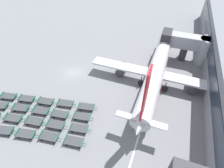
{
  "coord_description": "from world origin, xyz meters",
  "views": [
    {
      "loc": [
        20.64,
        -28.61,
        26.96
      ],
      "look_at": [
        11.41,
        -3.19,
        2.47
      ],
      "focal_mm": 28.0,
      "sensor_mm": 36.0,
      "label": 1
    }
  ],
  "objects_px": {
    "baggage_dolly_row_mid_a_col_c": "(34,121)",
    "baggage_dolly_row_mid_b_col_c": "(41,111)",
    "baggage_dolly_row_far_col_b": "(27,99)",
    "baggage_dolly_row_far_col_e": "(86,107)",
    "baggage_dolly_row_far_col_c": "(46,101)",
    "baggage_dolly_row_near_col_b": "(4,130)",
    "baggage_dolly_row_near_col_c": "(26,134)",
    "baggage_dolly_row_far_col_a": "(9,96)",
    "baggage_dolly_row_near_col_d": "(49,136)",
    "baggage_dolly_row_mid_a_col_b": "(13,118)",
    "baggage_dolly_row_mid_b_col_b": "(21,108)",
    "baggage_dolly_row_mid_a_col_d": "(56,125)",
    "baggage_dolly_row_mid_b_col_a": "(0,105)",
    "baggage_dolly_row_mid_b_col_e": "(82,116)",
    "baggage_dolly_row_mid_a_col_e": "(79,128)",
    "baggage_dolly_row_near_col_e": "(74,141)",
    "baggage_dolly_row_far_col_d": "(66,103)",
    "baggage_dolly_row_mid_b_col_d": "(60,114)",
    "airplane": "(157,70)"
  },
  "relations": [
    {
      "from": "baggage_dolly_row_mid_a_col_c",
      "to": "baggage_dolly_row_mid_b_col_c",
      "type": "distance_m",
      "value": 2.51
    },
    {
      "from": "baggage_dolly_row_mid_b_col_c",
      "to": "baggage_dolly_row_far_col_b",
      "type": "distance_m",
      "value": 5.0
    },
    {
      "from": "baggage_dolly_row_far_col_e",
      "to": "baggage_dolly_row_far_col_c",
      "type": "bearing_deg",
      "value": -169.82
    },
    {
      "from": "baggage_dolly_row_near_col_b",
      "to": "baggage_dolly_row_near_col_c",
      "type": "height_order",
      "value": "same"
    },
    {
      "from": "baggage_dolly_row_far_col_a",
      "to": "baggage_dolly_row_mid_b_col_c",
      "type": "bearing_deg",
      "value": -6.01
    },
    {
      "from": "baggage_dolly_row_near_col_d",
      "to": "baggage_dolly_row_far_col_c",
      "type": "xyz_separation_m",
      "value": [
        -5.4,
        6.58,
        0.0
      ]
    },
    {
      "from": "baggage_dolly_row_mid_a_col_b",
      "to": "baggage_dolly_row_far_col_e",
      "type": "xyz_separation_m",
      "value": [
        11.57,
        7.11,
        0.0
      ]
    },
    {
      "from": "baggage_dolly_row_mid_a_col_b",
      "to": "baggage_dolly_row_near_col_c",
      "type": "bearing_deg",
      "value": -23.19
    },
    {
      "from": "baggage_dolly_row_mid_b_col_b",
      "to": "baggage_dolly_row_mid_a_col_d",
      "type": "bearing_deg",
      "value": -6.9
    },
    {
      "from": "baggage_dolly_row_mid_b_col_a",
      "to": "baggage_dolly_row_mid_b_col_e",
      "type": "xyz_separation_m",
      "value": [
        16.67,
        3.1,
        0.0
      ]
    },
    {
      "from": "baggage_dolly_row_far_col_a",
      "to": "baggage_dolly_row_far_col_b",
      "type": "bearing_deg",
      "value": 10.1
    },
    {
      "from": "baggage_dolly_row_mid_a_col_b",
      "to": "baggage_dolly_row_mid_b_col_b",
      "type": "xyz_separation_m",
      "value": [
        -0.42,
        2.47,
        0.0
      ]
    },
    {
      "from": "baggage_dolly_row_mid_a_col_b",
      "to": "baggage_dolly_row_mid_a_col_e",
      "type": "xyz_separation_m",
      "value": [
        12.54,
        2.2,
        0.0
      ]
    },
    {
      "from": "baggage_dolly_row_near_col_e",
      "to": "baggage_dolly_row_mid_b_col_e",
      "type": "distance_m",
      "value": 5.14
    },
    {
      "from": "baggage_dolly_row_mid_a_col_e",
      "to": "baggage_dolly_row_near_col_c",
      "type": "bearing_deg",
      "value": -152.93
    },
    {
      "from": "baggage_dolly_row_mid_a_col_c",
      "to": "baggage_dolly_row_far_col_d",
      "type": "bearing_deg",
      "value": 61.87
    },
    {
      "from": "baggage_dolly_row_mid_b_col_d",
      "to": "baggage_dolly_row_far_col_a",
      "type": "relative_size",
      "value": 1.0
    },
    {
      "from": "baggage_dolly_row_mid_a_col_b",
      "to": "baggage_dolly_row_mid_b_col_e",
      "type": "bearing_deg",
      "value": 21.54
    },
    {
      "from": "baggage_dolly_row_near_col_b",
      "to": "baggage_dolly_row_mid_a_col_b",
      "type": "relative_size",
      "value": 1.0
    },
    {
      "from": "baggage_dolly_row_mid_a_col_b",
      "to": "baggage_dolly_row_mid_b_col_a",
      "type": "relative_size",
      "value": 1.0
    },
    {
      "from": "baggage_dolly_row_mid_b_col_c",
      "to": "baggage_dolly_row_mid_a_col_e",
      "type": "bearing_deg",
      "value": -6.59
    },
    {
      "from": "baggage_dolly_row_far_col_a",
      "to": "baggage_dolly_row_far_col_d",
      "type": "relative_size",
      "value": 1.0
    },
    {
      "from": "baggage_dolly_row_mid_b_col_b",
      "to": "baggage_dolly_row_far_col_b",
      "type": "distance_m",
      "value": 2.46
    },
    {
      "from": "baggage_dolly_row_mid_a_col_e",
      "to": "baggage_dolly_row_far_col_c",
      "type": "relative_size",
      "value": 1.0
    },
    {
      "from": "airplane",
      "to": "baggage_dolly_row_mid_b_col_b",
      "type": "distance_m",
      "value": 29.32
    },
    {
      "from": "baggage_dolly_row_mid_b_col_b",
      "to": "baggage_dolly_row_far_col_e",
      "type": "bearing_deg",
      "value": 21.16
    },
    {
      "from": "baggage_dolly_row_mid_b_col_b",
      "to": "baggage_dolly_row_mid_b_col_d",
      "type": "height_order",
      "value": "same"
    },
    {
      "from": "baggage_dolly_row_near_col_e",
      "to": "baggage_dolly_row_mid_b_col_b",
      "type": "height_order",
      "value": "same"
    },
    {
      "from": "baggage_dolly_row_mid_b_col_b",
      "to": "baggage_dolly_row_mid_a_col_e",
      "type": "bearing_deg",
      "value": -1.2
    },
    {
      "from": "baggage_dolly_row_mid_a_col_c",
      "to": "baggage_dolly_row_far_col_a",
      "type": "height_order",
      "value": "same"
    },
    {
      "from": "baggage_dolly_row_near_col_d",
      "to": "baggage_dolly_row_far_col_b",
      "type": "xyz_separation_m",
      "value": [
        -9.53,
        5.85,
        0.0
      ]
    },
    {
      "from": "baggage_dolly_row_mid_a_col_d",
      "to": "baggage_dolly_row_far_col_c",
      "type": "distance_m",
      "value": 6.6
    },
    {
      "from": "baggage_dolly_row_near_col_b",
      "to": "baggage_dolly_row_far_col_e",
      "type": "bearing_deg",
      "value": 41.19
    },
    {
      "from": "baggage_dolly_row_far_col_b",
      "to": "baggage_dolly_row_near_col_c",
      "type": "bearing_deg",
      "value": -51.21
    },
    {
      "from": "baggage_dolly_row_near_col_c",
      "to": "baggage_dolly_row_far_col_d",
      "type": "bearing_deg",
      "value": 71.89
    },
    {
      "from": "baggage_dolly_row_far_col_b",
      "to": "baggage_dolly_row_far_col_c",
      "type": "xyz_separation_m",
      "value": [
        4.13,
        0.73,
        0.0
      ]
    },
    {
      "from": "baggage_dolly_row_far_col_a",
      "to": "baggage_dolly_row_far_col_b",
      "type": "distance_m",
      "value": 4.16
    },
    {
      "from": "baggage_dolly_row_mid_a_col_d",
      "to": "baggage_dolly_row_mid_b_col_e",
      "type": "xyz_separation_m",
      "value": [
        3.58,
        3.25,
        0.0
      ]
    },
    {
      "from": "baggage_dolly_row_far_col_e",
      "to": "baggage_dolly_row_near_col_d",
      "type": "bearing_deg",
      "value": -110.46
    },
    {
      "from": "baggage_dolly_row_mid_a_col_b",
      "to": "baggage_dolly_row_far_col_a",
      "type": "bearing_deg",
      "value": 140.74
    },
    {
      "from": "airplane",
      "to": "baggage_dolly_row_far_col_d",
      "type": "distance_m",
      "value": 20.9
    },
    {
      "from": "baggage_dolly_row_far_col_e",
      "to": "baggage_dolly_row_far_col_a",
      "type": "bearing_deg",
      "value": -169.88
    },
    {
      "from": "airplane",
      "to": "baggage_dolly_row_near_col_c",
      "type": "distance_m",
      "value": 28.8
    },
    {
      "from": "baggage_dolly_row_mid_b_col_a",
      "to": "baggage_dolly_row_far_col_b",
      "type": "xyz_separation_m",
      "value": [
        3.85,
        3.3,
        0.0
      ]
    },
    {
      "from": "airplane",
      "to": "baggage_dolly_row_far_col_c",
      "type": "height_order",
      "value": "airplane"
    },
    {
      "from": "baggage_dolly_row_mid_b_col_e",
      "to": "baggage_dolly_row_mid_a_col_e",
      "type": "bearing_deg",
      "value": -74.28
    },
    {
      "from": "baggage_dolly_row_mid_a_col_b",
      "to": "baggage_dolly_row_far_col_a",
      "type": "distance_m",
      "value": 6.55
    },
    {
      "from": "baggage_dolly_row_near_col_e",
      "to": "baggage_dolly_row_far_col_e",
      "type": "bearing_deg",
      "value": 100.34
    },
    {
      "from": "baggage_dolly_row_mid_a_col_d",
      "to": "baggage_dolly_row_mid_b_col_a",
      "type": "bearing_deg",
      "value": 179.33
    },
    {
      "from": "baggage_dolly_row_far_col_c",
      "to": "baggage_dolly_row_mid_b_col_d",
      "type": "bearing_deg",
      "value": -22.12
    }
  ]
}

